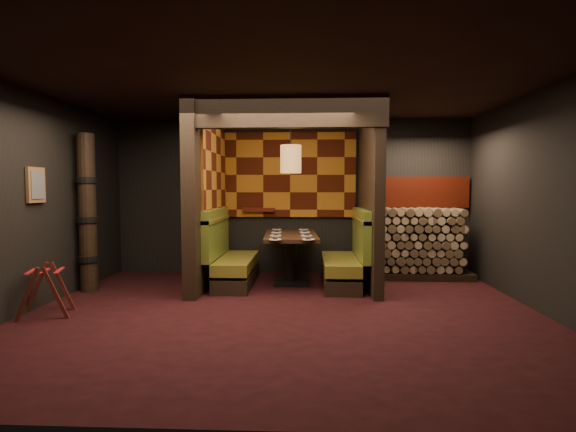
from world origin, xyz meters
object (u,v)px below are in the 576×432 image
(dining_table, at_px, (291,248))
(luggage_rack, at_px, (46,288))
(booth_bench_right, at_px, (347,261))
(totem_column, at_px, (87,214))
(firewood_stack, at_px, (421,243))
(pendant_lamp, at_px, (291,159))
(booth_bench_left, at_px, (230,260))

(dining_table, xyz_separation_m, luggage_rack, (-2.96, -1.99, -0.24))
(booth_bench_right, xyz_separation_m, dining_table, (-0.91, 0.11, 0.18))
(dining_table, relative_size, luggage_rack, 2.18)
(dining_table, bearing_deg, totem_column, -167.84)
(booth_bench_right, height_order, firewood_stack, firewood_stack)
(dining_table, distance_m, firewood_stack, 2.33)
(dining_table, bearing_deg, booth_bench_right, -7.11)
(dining_table, distance_m, totem_column, 3.20)
(totem_column, bearing_deg, dining_table, 12.16)
(dining_table, distance_m, pendant_lamp, 1.46)
(booth_bench_left, distance_m, booth_bench_right, 1.89)
(booth_bench_right, bearing_deg, dining_table, 172.89)
(totem_column, bearing_deg, firewood_stack, 13.19)
(pendant_lamp, bearing_deg, firewood_stack, 15.75)
(luggage_rack, relative_size, firewood_stack, 0.42)
(firewood_stack, bearing_deg, booth_bench_left, -167.83)
(booth_bench_right, distance_m, dining_table, 0.93)
(booth_bench_left, distance_m, luggage_rack, 2.73)
(booth_bench_left, height_order, firewood_stack, firewood_stack)
(totem_column, distance_m, firewood_stack, 5.51)
(booth_bench_right, bearing_deg, totem_column, -172.14)
(booth_bench_left, xyz_separation_m, pendant_lamp, (0.99, 0.06, 1.65))
(dining_table, xyz_separation_m, totem_column, (-3.08, -0.66, 0.60))
(booth_bench_left, height_order, booth_bench_right, same)
(booth_bench_right, distance_m, firewood_stack, 1.54)
(dining_table, xyz_separation_m, pendant_lamp, (0.00, -0.05, 1.46))
(booth_bench_left, height_order, pendant_lamp, pendant_lamp)
(dining_table, relative_size, firewood_stack, 0.92)
(totem_column, height_order, firewood_stack, totem_column)
(luggage_rack, distance_m, firewood_stack, 5.83)
(booth_bench_left, relative_size, booth_bench_right, 1.00)
(pendant_lamp, height_order, firewood_stack, pendant_lamp)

